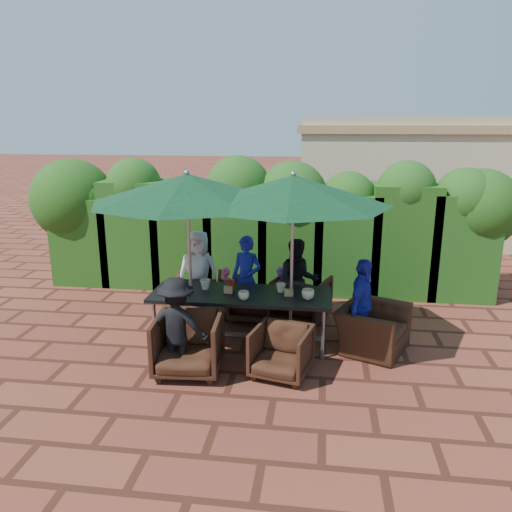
# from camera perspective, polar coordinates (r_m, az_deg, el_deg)

# --- Properties ---
(ground) EXTENTS (80.00, 80.00, 0.00)m
(ground) POSITION_cam_1_polar(r_m,az_deg,el_deg) (7.48, -1.02, -9.18)
(ground) COLOR brown
(ground) RESTS_ON ground
(dining_table) EXTENTS (2.52, 0.90, 0.75)m
(dining_table) POSITION_cam_1_polar(r_m,az_deg,el_deg) (7.04, -1.73, -4.83)
(dining_table) COLOR black
(dining_table) RESTS_ON ground
(umbrella_left) EXTENTS (2.64, 2.64, 2.46)m
(umbrella_left) POSITION_cam_1_polar(r_m,az_deg,el_deg) (6.78, -7.88, 7.65)
(umbrella_left) COLOR gray
(umbrella_left) RESTS_ON ground
(umbrella_right) EXTENTS (2.61, 2.61, 2.46)m
(umbrella_right) POSITION_cam_1_polar(r_m,az_deg,el_deg) (6.56, 4.26, 7.51)
(umbrella_right) COLOR gray
(umbrella_right) RESTS_ON ground
(chair_far_left) EXTENTS (0.84, 0.80, 0.75)m
(chair_far_left) POSITION_cam_1_polar(r_m,az_deg,el_deg) (8.26, -6.50, -4.09)
(chair_far_left) COLOR black
(chair_far_left) RESTS_ON ground
(chair_far_mid) EXTENTS (0.77, 0.73, 0.72)m
(chair_far_mid) POSITION_cam_1_polar(r_m,az_deg,el_deg) (7.99, -0.30, -4.77)
(chair_far_mid) COLOR black
(chair_far_mid) RESTS_ON ground
(chair_far_right) EXTENTS (0.98, 0.95, 0.80)m
(chair_far_right) POSITION_cam_1_polar(r_m,az_deg,el_deg) (7.95, 5.24, -4.64)
(chair_far_right) COLOR black
(chair_far_right) RESTS_ON ground
(chair_near_left) EXTENTS (0.86, 0.81, 0.84)m
(chair_near_left) POSITION_cam_1_polar(r_m,az_deg,el_deg) (6.39, -7.76, -9.64)
(chair_near_left) COLOR black
(chair_near_left) RESTS_ON ground
(chair_near_right) EXTENTS (0.81, 0.78, 0.70)m
(chair_near_right) POSITION_cam_1_polar(r_m,az_deg,el_deg) (6.28, 2.90, -10.63)
(chair_near_right) COLOR black
(chair_near_right) RESTS_ON ground
(chair_end_right) EXTENTS (0.95, 1.12, 0.83)m
(chair_end_right) POSITION_cam_1_polar(r_m,az_deg,el_deg) (7.11, 13.21, -7.28)
(chair_end_right) COLOR black
(chair_end_right) RESTS_ON ground
(adult_far_left) EXTENTS (0.73, 0.48, 1.40)m
(adult_far_left) POSITION_cam_1_polar(r_m,az_deg,el_deg) (8.15, -6.59, -1.95)
(adult_far_left) COLOR silver
(adult_far_left) RESTS_ON ground
(adult_far_mid) EXTENTS (0.59, 0.53, 1.37)m
(adult_far_mid) POSITION_cam_1_polar(r_m,az_deg,el_deg) (7.86, -1.10, -2.62)
(adult_far_mid) COLOR #1E25A4
(adult_far_mid) RESTS_ON ground
(adult_far_right) EXTENTS (0.70, 0.49, 1.35)m
(adult_far_right) POSITION_cam_1_polar(r_m,az_deg,el_deg) (7.78, 4.82, -2.93)
(adult_far_right) COLOR black
(adult_far_right) RESTS_ON ground
(adult_near_left) EXTENTS (0.82, 0.41, 1.25)m
(adult_near_left) POSITION_cam_1_polar(r_m,az_deg,el_deg) (6.31, -8.99, -7.93)
(adult_near_left) COLOR black
(adult_near_left) RESTS_ON ground
(adult_end_right) EXTENTS (0.61, 0.85, 1.30)m
(adult_end_right) POSITION_cam_1_polar(r_m,az_deg,el_deg) (6.99, 11.97, -5.53)
(adult_end_right) COLOR #1E25A4
(adult_end_right) RESTS_ON ground
(child_left) EXTENTS (0.36, 0.32, 0.82)m
(child_left) POSITION_cam_1_polar(r_m,az_deg,el_deg) (8.08, -3.50, -4.19)
(child_left) COLOR #EB537A
(child_left) RESTS_ON ground
(child_right) EXTENTS (0.38, 0.35, 0.86)m
(child_right) POSITION_cam_1_polar(r_m,az_deg,el_deg) (7.99, 2.83, -4.28)
(child_right) COLOR #8553B5
(child_right) RESTS_ON ground
(pedestrian_a) EXTENTS (1.68, 1.42, 1.75)m
(pedestrian_a) POSITION_cam_1_polar(r_m,az_deg,el_deg) (11.09, 11.95, 3.32)
(pedestrian_a) COLOR #328E26
(pedestrian_a) RESTS_ON ground
(pedestrian_b) EXTENTS (1.01, 0.90, 1.80)m
(pedestrian_b) POSITION_cam_1_polar(r_m,az_deg,el_deg) (11.56, 15.65, 3.69)
(pedestrian_b) COLOR #EB537A
(pedestrian_b) RESTS_ON ground
(pedestrian_c) EXTENTS (1.09, 0.75, 1.56)m
(pedestrian_c) POSITION_cam_1_polar(r_m,az_deg,el_deg) (11.35, 18.23, 2.66)
(pedestrian_c) COLOR #94959C
(pedestrian_c) RESTS_ON ground
(cup_a) EXTENTS (0.15, 0.15, 0.12)m
(cup_a) POSITION_cam_1_polar(r_m,az_deg,el_deg) (7.08, -9.79, -3.78)
(cup_a) COLOR beige
(cup_a) RESTS_ON dining_table
(cup_b) EXTENTS (0.15, 0.15, 0.14)m
(cup_b) POSITION_cam_1_polar(r_m,az_deg,el_deg) (7.19, -5.83, -3.24)
(cup_b) COLOR beige
(cup_b) RESTS_ON dining_table
(cup_c) EXTENTS (0.15, 0.15, 0.12)m
(cup_c) POSITION_cam_1_polar(r_m,az_deg,el_deg) (6.75, -1.41, -4.52)
(cup_c) COLOR beige
(cup_c) RESTS_ON dining_table
(cup_d) EXTENTS (0.14, 0.14, 0.13)m
(cup_d) POSITION_cam_1_polar(r_m,az_deg,el_deg) (7.04, 2.85, -3.66)
(cup_d) COLOR beige
(cup_d) RESTS_ON dining_table
(cup_e) EXTENTS (0.17, 0.17, 0.14)m
(cup_e) POSITION_cam_1_polar(r_m,az_deg,el_deg) (6.80, 5.95, -4.36)
(cup_e) COLOR beige
(cup_e) RESTS_ON dining_table
(ketchup_bottle) EXTENTS (0.04, 0.04, 0.17)m
(ketchup_bottle) POSITION_cam_1_polar(r_m,az_deg,el_deg) (7.08, -2.96, -3.37)
(ketchup_bottle) COLOR #B20C0A
(ketchup_bottle) RESTS_ON dining_table
(sauce_bottle) EXTENTS (0.04, 0.04, 0.17)m
(sauce_bottle) POSITION_cam_1_polar(r_m,az_deg,el_deg) (7.07, -2.57, -3.39)
(sauce_bottle) COLOR #4C230C
(sauce_bottle) RESTS_ON dining_table
(serving_tray) EXTENTS (0.35, 0.25, 0.02)m
(serving_tray) POSITION_cam_1_polar(r_m,az_deg,el_deg) (7.02, -8.94, -4.35)
(serving_tray) COLOR #956F48
(serving_tray) RESTS_ON dining_table
(number_block_left) EXTENTS (0.12, 0.06, 0.10)m
(number_block_left) POSITION_cam_1_polar(r_m,az_deg,el_deg) (7.01, -3.18, -3.86)
(number_block_left) COLOR tan
(number_block_left) RESTS_ON dining_table
(number_block_right) EXTENTS (0.12, 0.06, 0.10)m
(number_block_right) POSITION_cam_1_polar(r_m,az_deg,el_deg) (6.90, 3.78, -4.19)
(number_block_right) COLOR tan
(number_block_right) RESTS_ON dining_table
(hedge_wall) EXTENTS (9.10, 1.60, 2.50)m
(hedge_wall) POSITION_cam_1_polar(r_m,az_deg,el_deg) (9.30, 0.33, 4.31)
(hedge_wall) COLOR #193A0F
(hedge_wall) RESTS_ON ground
(building) EXTENTS (6.20, 3.08, 3.20)m
(building) POSITION_cam_1_polar(r_m,az_deg,el_deg) (14.03, 17.85, 8.36)
(building) COLOR #CAB496
(building) RESTS_ON ground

